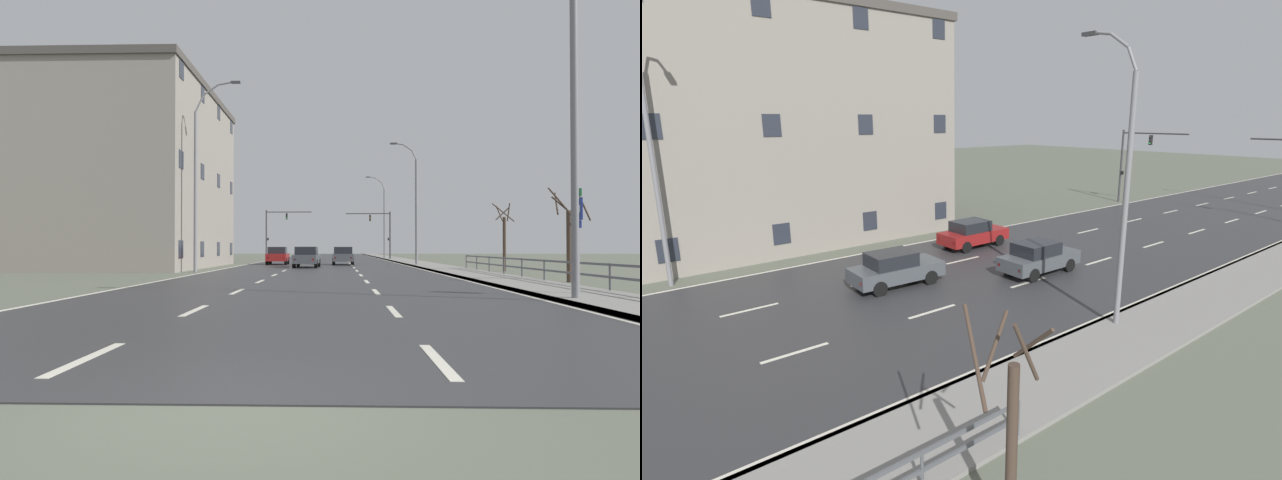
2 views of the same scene
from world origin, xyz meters
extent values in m
cube|color=#5B6051|center=(0.00, 48.00, -0.06)|extent=(160.00, 160.00, 0.12)
cube|color=#303033|center=(0.00, 60.00, 0.01)|extent=(14.00, 120.00, 0.02)
cube|color=beige|center=(-2.33, 29.00, 0.02)|extent=(0.16, 2.20, 0.01)
cube|color=beige|center=(-2.33, 34.40, 0.02)|extent=(0.16, 2.20, 0.01)
cube|color=beige|center=(-2.33, 39.80, 0.02)|extent=(0.16, 2.20, 0.01)
cube|color=beige|center=(-2.33, 45.20, 0.02)|extent=(0.16, 2.20, 0.01)
cube|color=beige|center=(-2.33, 50.60, 0.02)|extent=(0.16, 2.20, 0.01)
cube|color=beige|center=(-2.33, 56.00, 0.02)|extent=(0.16, 2.20, 0.01)
cube|color=beige|center=(-2.33, 61.40, 0.02)|extent=(0.16, 2.20, 0.01)
cube|color=beige|center=(-2.33, 66.80, 0.02)|extent=(0.16, 2.20, 0.01)
cube|color=beige|center=(-2.33, 72.20, 0.02)|extent=(0.16, 2.20, 0.01)
cube|color=beige|center=(-2.33, 77.60, 0.02)|extent=(0.16, 2.20, 0.01)
cube|color=beige|center=(-2.33, 83.00, 0.02)|extent=(0.16, 2.20, 0.01)
cube|color=beige|center=(2.33, 29.00, 0.02)|extent=(0.16, 2.20, 0.01)
cube|color=beige|center=(2.33, 34.40, 0.02)|extent=(0.16, 2.20, 0.01)
cube|color=beige|center=(2.33, 39.80, 0.02)|extent=(0.16, 2.20, 0.01)
cube|color=beige|center=(2.33, 45.20, 0.02)|extent=(0.16, 2.20, 0.01)
cube|color=beige|center=(2.33, 50.60, 0.02)|extent=(0.16, 2.20, 0.01)
cube|color=beige|center=(2.33, 56.00, 0.02)|extent=(0.16, 2.20, 0.01)
cube|color=beige|center=(2.33, 61.40, 0.02)|extent=(0.16, 2.20, 0.01)
cube|color=beige|center=(2.33, 66.80, 0.02)|extent=(0.16, 2.20, 0.01)
cube|color=beige|center=(-6.85, 60.00, 0.02)|extent=(0.16, 120.00, 0.01)
cylinder|color=#515459|center=(9.85, 28.67, 0.50)|extent=(0.07, 0.07, 1.00)
cylinder|color=#515459|center=(9.85, 31.37, 0.50)|extent=(0.07, 0.07, 1.00)
cylinder|color=slate|center=(7.60, 38.74, 4.37)|extent=(0.20, 0.20, 8.74)
cylinder|color=slate|center=(7.42, 38.74, 9.12)|extent=(0.45, 0.11, 0.81)
cylinder|color=slate|center=(6.90, 38.74, 9.74)|extent=(0.75, 0.11, 0.57)
cylinder|color=slate|center=(6.15, 38.74, 10.05)|extent=(0.84, 0.11, 0.25)
cube|color=#333335|center=(5.73, 38.74, 10.08)|extent=(0.56, 0.24, 0.12)
cylinder|color=slate|center=(-7.60, 27.19, 4.92)|extent=(0.20, 0.20, 9.85)
cylinder|color=#38383A|center=(-7.90, 62.60, 3.16)|extent=(0.18, 0.18, 6.31)
cylinder|color=#38383A|center=(-5.00, 62.60, 6.06)|extent=(5.79, 0.12, 0.12)
cube|color=black|center=(-5.29, 62.60, 5.51)|extent=(0.20, 0.28, 0.80)
sphere|color=#2D2D2D|center=(-5.29, 62.45, 5.77)|extent=(0.14, 0.14, 0.14)
sphere|color=#2D2D2D|center=(-5.29, 62.45, 5.51)|extent=(0.14, 0.14, 0.14)
sphere|color=green|center=(-5.29, 62.45, 5.25)|extent=(0.14, 0.14, 0.14)
cube|color=black|center=(-7.68, 62.55, 2.60)|extent=(0.18, 0.12, 0.32)
cube|color=#474C51|center=(1.62, 41.31, 0.65)|extent=(1.79, 4.11, 0.64)
cube|color=black|center=(1.61, 41.06, 1.27)|extent=(1.58, 2.01, 0.60)
cube|color=slate|center=(1.62, 42.01, 1.25)|extent=(1.40, 0.09, 0.51)
cylinder|color=black|center=(2.44, 42.58, 0.33)|extent=(0.23, 0.66, 0.66)
cylinder|color=black|center=(0.82, 42.59, 0.33)|extent=(0.23, 0.66, 0.66)
cylinder|color=black|center=(2.41, 40.04, 0.33)|extent=(0.23, 0.66, 0.66)
cylinder|color=black|center=(0.80, 40.05, 0.33)|extent=(0.23, 0.66, 0.66)
cube|color=red|center=(0.94, 39.29, 0.65)|extent=(0.16, 0.04, 0.14)
cube|color=red|center=(2.26, 39.28, 0.65)|extent=(0.16, 0.04, 0.14)
cube|color=#474C51|center=(-1.20, 35.02, 0.65)|extent=(1.96, 4.18, 0.64)
cube|color=black|center=(-1.22, 34.77, 1.27)|extent=(1.66, 2.07, 0.60)
cube|color=slate|center=(-1.17, 35.72, 1.25)|extent=(1.41, 0.15, 0.51)
cylinder|color=black|center=(-0.33, 36.25, 0.33)|extent=(0.25, 0.67, 0.66)
cylinder|color=black|center=(-1.95, 36.33, 0.33)|extent=(0.25, 0.67, 0.66)
cylinder|color=black|center=(-0.46, 33.71, 0.33)|extent=(0.25, 0.67, 0.66)
cylinder|color=black|center=(-2.07, 33.79, 0.33)|extent=(0.25, 0.67, 0.66)
cube|color=red|center=(-1.96, 33.02, 0.65)|extent=(0.16, 0.05, 0.14)
cube|color=red|center=(-0.64, 32.96, 0.65)|extent=(0.16, 0.05, 0.14)
cube|color=maroon|center=(-4.18, 42.13, 0.65)|extent=(1.81, 4.12, 0.64)
cube|color=black|center=(-4.17, 41.88, 1.27)|extent=(1.58, 2.02, 0.60)
cube|color=slate|center=(-4.19, 42.83, 1.25)|extent=(1.40, 0.10, 0.51)
cylinder|color=black|center=(-3.38, 43.41, 0.33)|extent=(0.23, 0.66, 0.66)
cylinder|color=black|center=(-5.00, 43.39, 0.33)|extent=(0.23, 0.66, 0.66)
cylinder|color=black|center=(-3.35, 40.87, 0.33)|extent=(0.23, 0.66, 0.66)
cylinder|color=black|center=(-4.97, 40.85, 0.33)|extent=(0.23, 0.66, 0.66)
cube|color=red|center=(-4.81, 40.09, 0.65)|extent=(0.16, 0.04, 0.14)
cube|color=red|center=(-3.49, 40.11, 0.65)|extent=(0.16, 0.04, 0.14)
cube|color=gray|center=(-14.05, 35.22, 6.54)|extent=(10.98, 18.07, 13.09)
cube|color=#4C4742|center=(-14.05, 35.22, 13.34)|extent=(11.20, 18.43, 0.50)
cube|color=#282D38|center=(-8.54, 27.38, 1.40)|extent=(0.04, 0.90, 1.10)
cube|color=#282D38|center=(-8.54, 32.60, 1.40)|extent=(0.04, 0.90, 1.10)
cube|color=#282D38|center=(-8.54, 37.83, 1.40)|extent=(0.04, 0.90, 1.10)
cube|color=#282D38|center=(-8.54, 43.05, 1.40)|extent=(0.04, 0.90, 1.10)
cube|color=#282D38|center=(-8.54, 27.38, 6.94)|extent=(0.04, 0.90, 1.10)
cube|color=#282D38|center=(-8.54, 32.60, 6.94)|extent=(0.04, 0.90, 1.10)
cube|color=#282D38|center=(-8.54, 37.83, 6.94)|extent=(0.04, 0.90, 1.10)
cube|color=#282D38|center=(-8.54, 43.05, 6.94)|extent=(0.04, 0.90, 1.10)
cube|color=#282D38|center=(-8.54, 32.60, 12.49)|extent=(0.04, 0.90, 1.10)
cube|color=#282D38|center=(-8.54, 37.83, 12.49)|extent=(0.04, 0.90, 1.10)
cube|color=#282D38|center=(-8.54, 43.05, 12.49)|extent=(0.04, 0.90, 1.10)
cylinder|color=#423328|center=(11.74, 29.20, 1.73)|extent=(0.20, 0.20, 3.45)
cylinder|color=#423328|center=(11.40, 29.10, 3.69)|extent=(0.25, 0.75, 1.04)
cylinder|color=#423328|center=(12.01, 29.19, 3.77)|extent=(0.09, 0.59, 1.11)
cylinder|color=#423328|center=(11.48, 28.59, 3.72)|extent=(1.24, 0.65, 1.23)
cylinder|color=#423328|center=(11.76, 29.62, 3.70)|extent=(0.88, 0.10, 0.84)
camera|label=1|loc=(0.99, -5.01, 1.50)|focal=29.85mm
camera|label=2|loc=(16.70, 24.03, 7.29)|focal=27.45mm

